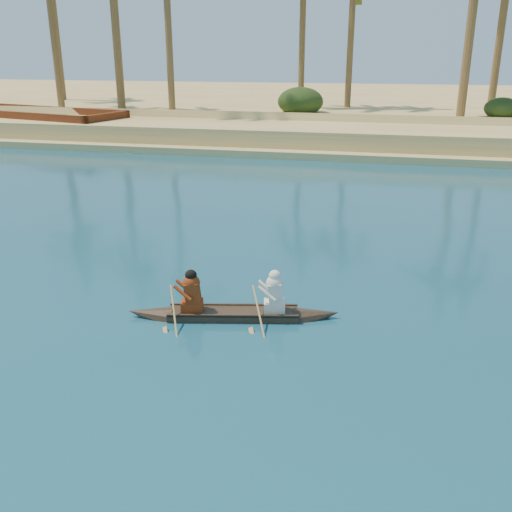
# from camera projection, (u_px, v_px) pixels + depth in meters

# --- Properties ---
(sandy_embankment) EXTENTS (150.00, 51.00, 1.50)m
(sandy_embankment) POSITION_uv_depth(u_px,v_px,m) (275.00, 106.00, 53.43)
(sandy_embankment) COLOR #E0CF7E
(sandy_embankment) RESTS_ON ground
(palm_grove) EXTENTS (110.00, 14.00, 16.00)m
(palm_grove) POSITION_uv_depth(u_px,v_px,m) (242.00, 11.00, 40.02)
(palm_grove) COLOR #3F551E
(palm_grove) RESTS_ON ground
(shrub_cluster) EXTENTS (100.00, 6.00, 2.40)m
(shrub_cluster) POSITION_uv_depth(u_px,v_px,m) (230.00, 115.00, 39.11)
(shrub_cluster) COLOR black
(shrub_cluster) RESTS_ON ground
(canoe) EXTENTS (4.47, 1.53, 1.22)m
(canoe) POSITION_uv_depth(u_px,v_px,m) (233.00, 307.00, 11.92)
(canoe) COLOR #3D2E21
(canoe) RESTS_ON ground
(barge_mid) EXTENTS (12.90, 6.93, 2.05)m
(barge_mid) POSITION_uv_depth(u_px,v_px,m) (38.00, 125.00, 37.76)
(barge_mid) COLOR #5E2214
(barge_mid) RESTS_ON ground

